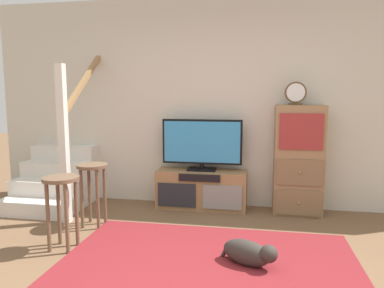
% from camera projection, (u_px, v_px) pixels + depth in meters
% --- Properties ---
extents(back_wall, '(6.40, 0.12, 2.70)m').
position_uv_depth(back_wall, '(228.00, 103.00, 4.77)').
color(back_wall, beige).
rests_on(back_wall, ground_plane).
extents(area_rug, '(2.60, 1.80, 0.01)m').
position_uv_depth(area_rug, '(208.00, 266.00, 3.14)').
color(area_rug, maroon).
rests_on(area_rug, ground_plane).
extents(media_console, '(1.15, 0.38, 0.50)m').
position_uv_depth(media_console, '(201.00, 189.00, 4.72)').
color(media_console, '#997047').
rests_on(media_console, ground_plane).
extents(television, '(1.02, 0.22, 0.65)m').
position_uv_depth(television, '(202.00, 143.00, 4.66)').
color(television, black).
rests_on(television, media_console).
extents(side_cabinet, '(0.58, 0.38, 1.34)m').
position_uv_depth(side_cabinet, '(298.00, 160.00, 4.46)').
color(side_cabinet, '#93704C').
rests_on(side_cabinet, ground_plane).
extents(desk_clock, '(0.25, 0.08, 0.28)m').
position_uv_depth(desk_clock, '(296.00, 93.00, 4.34)').
color(desk_clock, '#4C3823').
rests_on(desk_clock, side_cabinet).
extents(staircase, '(1.00, 1.36, 2.20)m').
position_uv_depth(staircase, '(63.00, 174.00, 5.05)').
color(staircase, silver).
rests_on(staircase, ground_plane).
extents(bar_stool_near, '(0.34, 0.34, 0.70)m').
position_uv_depth(bar_stool_near, '(62.00, 195.00, 3.44)').
color(bar_stool_near, brown).
rests_on(bar_stool_near, ground_plane).
extents(bar_stool_far, '(0.34, 0.34, 0.70)m').
position_uv_depth(bar_stool_far, '(93.00, 180.00, 4.05)').
color(bar_stool_far, brown).
rests_on(bar_stool_far, ground_plane).
extents(dog, '(0.50, 0.37, 0.23)m').
position_uv_depth(dog, '(249.00, 253.00, 3.14)').
color(dog, '#332D28').
rests_on(dog, ground_plane).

